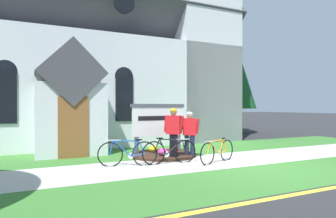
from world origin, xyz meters
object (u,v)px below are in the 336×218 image
(bicycle_orange, at_px, (169,151))
(bicycle_green, at_px, (128,153))
(cyclist_in_red_jersey, at_px, (173,129))
(roadside_conifer, at_px, (227,62))
(bicycle_white, at_px, (218,151))
(church_sign, at_px, (158,121))
(cyclist_in_green_jersey, at_px, (190,131))

(bicycle_orange, xyz_separation_m, bicycle_green, (-1.27, 0.20, 0.00))
(cyclist_in_red_jersey, bearing_deg, roadside_conifer, 43.89)
(bicycle_white, bearing_deg, church_sign, 114.85)
(bicycle_white, height_order, cyclist_in_green_jersey, cyclist_in_green_jersey)
(bicycle_white, height_order, roadside_conifer, roadside_conifer)
(bicycle_orange, relative_size, bicycle_green, 1.05)
(bicycle_orange, relative_size, bicycle_white, 1.07)
(cyclist_in_red_jersey, bearing_deg, cyclist_in_green_jersey, 3.19)
(bicycle_green, bearing_deg, bicycle_orange, -8.91)
(church_sign, bearing_deg, cyclist_in_green_jersey, -60.43)
(cyclist_in_green_jersey, height_order, cyclist_in_red_jersey, cyclist_in_red_jersey)
(bicycle_white, bearing_deg, bicycle_green, 165.76)
(cyclist_in_green_jersey, xyz_separation_m, cyclist_in_red_jersey, (-0.63, -0.04, 0.09))
(bicycle_green, bearing_deg, roadside_conifer, 39.70)
(roadside_conifer, bearing_deg, cyclist_in_red_jersey, -136.11)
(bicycle_white, xyz_separation_m, roadside_conifer, (6.77, 8.56, 4.43))
(cyclist_in_red_jersey, bearing_deg, bicycle_orange, -126.42)
(cyclist_in_green_jersey, relative_size, roadside_conifer, 0.20)
(church_sign, height_order, bicycle_green, church_sign)
(cyclist_in_green_jersey, distance_m, cyclist_in_red_jersey, 0.64)
(bicycle_green, distance_m, cyclist_in_green_jersey, 2.42)
(bicycle_green, height_order, cyclist_in_red_jersey, cyclist_in_red_jersey)
(cyclist_in_red_jersey, relative_size, roadside_conifer, 0.22)
(bicycle_green, height_order, roadside_conifer, roadside_conifer)
(bicycle_white, height_order, cyclist_in_red_jersey, cyclist_in_red_jersey)
(bicycle_green, xyz_separation_m, roadside_conifer, (9.48, 7.87, 4.41))
(bicycle_orange, bearing_deg, bicycle_white, -18.72)
(bicycle_white, bearing_deg, bicycle_orange, 161.28)
(bicycle_orange, height_order, roadside_conifer, roadside_conifer)
(cyclist_in_green_jersey, bearing_deg, church_sign, 119.57)
(church_sign, height_order, cyclist_in_red_jersey, church_sign)
(church_sign, xyz_separation_m, cyclist_in_red_jersey, (0.03, -1.20, -0.21))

